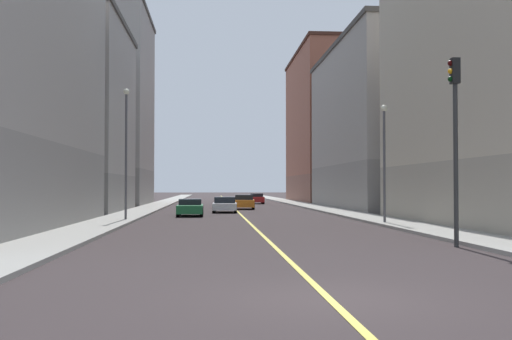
# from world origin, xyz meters

# --- Properties ---
(ground_plane) EXTENTS (400.00, 400.00, 0.00)m
(ground_plane) POSITION_xyz_m (0.00, 0.00, 0.00)
(ground_plane) COLOR #332A2B
(ground_plane) RESTS_ON ground
(sidewalk_left) EXTENTS (2.68, 168.00, 0.15)m
(sidewalk_left) POSITION_xyz_m (8.04, 49.00, 0.07)
(sidewalk_left) COLOR #9E9B93
(sidewalk_left) RESTS_ON ground
(sidewalk_right) EXTENTS (2.68, 168.00, 0.15)m
(sidewalk_right) POSITION_xyz_m (-8.04, 49.00, 0.07)
(sidewalk_right) COLOR #9E9B93
(sidewalk_right) RESTS_ON ground
(lane_center_stripe) EXTENTS (0.16, 154.00, 0.01)m
(lane_center_stripe) POSITION_xyz_m (0.00, 49.00, 0.01)
(lane_center_stripe) COLOR #E5D14C
(lane_center_stripe) RESTS_ON ground
(building_left_mid) EXTENTS (9.66, 24.94, 15.62)m
(building_left_mid) POSITION_xyz_m (14.06, 44.95, 7.82)
(building_left_mid) COLOR gray
(building_left_mid) RESTS_ON ground
(building_left_far) EXTENTS (9.66, 23.14, 20.46)m
(building_left_far) POSITION_xyz_m (14.06, 69.87, 10.24)
(building_left_far) COLOR brown
(building_left_far) RESTS_ON ground
(building_right_midblock) EXTENTS (9.66, 15.21, 15.63)m
(building_right_midblock) POSITION_xyz_m (-14.06, 38.76, 7.83)
(building_right_midblock) COLOR gray
(building_right_midblock) RESTS_ON ground
(building_right_distant) EXTENTS (9.66, 15.71, 21.85)m
(building_right_distant) POSITION_xyz_m (-14.06, 57.27, 10.94)
(building_right_distant) COLOR gray
(building_right_distant) RESTS_ON ground
(traffic_light_left_near) EXTENTS (0.40, 0.32, 6.60)m
(traffic_light_left_near) POSITION_xyz_m (6.29, 9.11, 4.23)
(traffic_light_left_near) COLOR #2D2D2D
(traffic_light_left_near) RESTS_ON ground
(street_lamp_left_near) EXTENTS (0.36, 0.36, 6.46)m
(street_lamp_left_near) POSITION_xyz_m (7.30, 21.15, 4.11)
(street_lamp_left_near) COLOR #4C4C51
(street_lamp_left_near) RESTS_ON ground
(street_lamp_right_near) EXTENTS (0.36, 0.36, 7.83)m
(street_lamp_right_near) POSITION_xyz_m (-7.30, 25.15, 4.84)
(street_lamp_right_near) COLOR #4C4C51
(street_lamp_right_near) RESTS_ON ground
(car_white) EXTENTS (2.06, 4.40, 1.25)m
(car_white) POSITION_xyz_m (-1.10, 37.65, 0.62)
(car_white) COLOR white
(car_white) RESTS_ON ground
(car_red) EXTENTS (1.84, 4.23, 1.26)m
(car_red) POSITION_xyz_m (3.29, 61.79, 0.62)
(car_red) COLOR red
(car_red) RESTS_ON ground
(car_green) EXTENTS (1.88, 4.39, 1.21)m
(car_green) POSITION_xyz_m (-3.69, 31.83, 0.60)
(car_green) COLOR #1E6B38
(car_green) RESTS_ON ground
(car_orange) EXTENTS (2.06, 4.14, 1.33)m
(car_orange) POSITION_xyz_m (0.84, 44.47, 0.65)
(car_orange) COLOR orange
(car_orange) RESTS_ON ground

